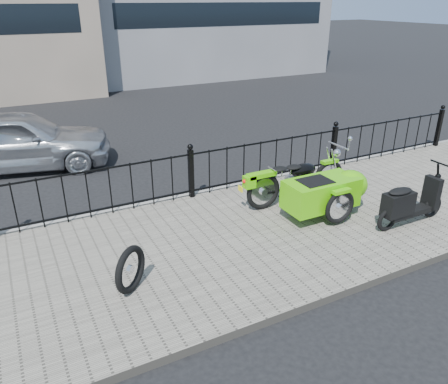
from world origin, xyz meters
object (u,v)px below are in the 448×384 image
spare_tire (130,269)px  sedan_car (18,140)px  scooter (408,204)px  motorcycle_sidecar (324,188)px

spare_tire → sedan_car: bearing=98.4°
scooter → sedan_car: 8.39m
motorcycle_sidecar → scooter: 1.41m
motorcycle_sidecar → spare_tire: size_ratio=3.52×
scooter → sedan_car: sedan_car is taller
spare_tire → sedan_car: (-0.87, 5.92, 0.25)m
motorcycle_sidecar → scooter: (0.95, -1.04, -0.08)m
motorcycle_sidecar → spare_tire: motorcycle_sidecar is taller
scooter → spare_tire: 4.69m
motorcycle_sidecar → sedan_car: (-4.60, 5.25, 0.10)m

